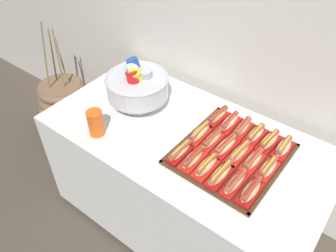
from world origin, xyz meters
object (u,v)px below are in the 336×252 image
at_px(hot_dog_12, 217,116).
at_px(hot_dog_1, 193,159).
at_px(hot_dog_0, 180,152).
at_px(hot_dog_5, 250,191).
at_px(hot_dog_9, 239,153).
at_px(hot_dog_2, 206,166).
at_px(hot_dog_3, 220,174).
at_px(hot_dog_15, 255,135).
at_px(hot_dog_16, 269,141).
at_px(hot_dog_13, 229,122).
at_px(hot_dog_10, 253,161).
at_px(hot_dog_8, 225,146).
at_px(hot_dog_11, 268,168).
at_px(serving_tray, 231,154).
at_px(hot_dog_7, 212,139).
at_px(punch_bowl, 137,85).
at_px(cup_stack, 96,123).
at_px(hot_dog_14, 242,128).
at_px(buffet_table, 183,179).
at_px(hot_dog_6, 200,133).
at_px(hot_dog_4, 235,183).
at_px(floor_vase, 66,109).
at_px(hot_dog_17, 283,148).

bearing_deg(hot_dog_12, hot_dog_1, -78.51).
xyz_separation_m(hot_dog_0, hot_dog_1, (0.07, -0.00, 0.00)).
distance_m(hot_dog_5, hot_dog_9, 0.22).
relative_size(hot_dog_1, hot_dog_2, 0.98).
distance_m(hot_dog_0, hot_dog_3, 0.23).
distance_m(hot_dog_15, hot_dog_16, 0.08).
bearing_deg(hot_dog_12, hot_dog_2, -66.87).
bearing_deg(hot_dog_13, hot_dog_10, -37.57).
relative_size(hot_dog_8, hot_dog_11, 1.17).
height_order(serving_tray, hot_dog_7, hot_dog_7).
height_order(punch_bowl, cup_stack, punch_bowl).
bearing_deg(punch_bowl, hot_dog_14, 13.69).
distance_m(buffet_table, hot_dog_8, 0.45).
relative_size(buffet_table, hot_dog_14, 9.35).
distance_m(hot_dog_6, punch_bowl, 0.44).
distance_m(hot_dog_5, hot_dog_10, 0.18).
bearing_deg(hot_dog_1, hot_dog_5, -1.32).
height_order(hot_dog_4, hot_dog_16, hot_dog_16).
distance_m(floor_vase, hot_dog_13, 1.51).
distance_m(hot_dog_9, hot_dog_16, 0.18).
xyz_separation_m(floor_vase, hot_dog_0, (1.32, -0.27, 0.55)).
height_order(floor_vase, hot_dog_14, floor_vase).
height_order(hot_dog_2, hot_dog_17, hot_dog_17).
height_order(floor_vase, hot_dog_2, floor_vase).
xyz_separation_m(hot_dog_4, hot_dog_9, (-0.07, 0.17, 0.00)).
height_order(buffet_table, hot_dog_12, hot_dog_12).
height_order(hot_dog_6, hot_dog_14, hot_dog_14).
distance_m(hot_dog_0, hot_dog_7, 0.18).
height_order(hot_dog_1, hot_dog_2, same).
distance_m(hot_dog_13, cup_stack, 0.69).
distance_m(buffet_table, hot_dog_16, 0.57).
bearing_deg(hot_dog_3, hot_dog_11, 46.41).
distance_m(hot_dog_10, cup_stack, 0.80).
height_order(hot_dog_10, punch_bowl, punch_bowl).
relative_size(hot_dog_3, hot_dog_13, 1.06).
distance_m(hot_dog_3, hot_dog_8, 0.18).
distance_m(hot_dog_5, hot_dog_13, 0.45).
xyz_separation_m(hot_dog_9, hot_dog_11, (0.15, -0.00, -0.00)).
bearing_deg(hot_dog_8, punch_bowl, 177.69).
height_order(floor_vase, hot_dog_17, floor_vase).
bearing_deg(hot_dog_2, floor_vase, 169.42).
distance_m(buffet_table, hot_dog_9, 0.49).
height_order(hot_dog_6, punch_bowl, punch_bowl).
distance_m(hot_dog_1, hot_dog_9, 0.22).
xyz_separation_m(hot_dog_7, punch_bowl, (-0.50, 0.02, 0.10)).
bearing_deg(hot_dog_2, hot_dog_12, 113.13).
xyz_separation_m(hot_dog_0, hot_dog_5, (0.37, -0.01, 0.00)).
bearing_deg(serving_tray, punch_bowl, 177.75).
height_order(hot_dog_8, hot_dog_14, hot_dog_14).
relative_size(hot_dog_4, punch_bowl, 0.50).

